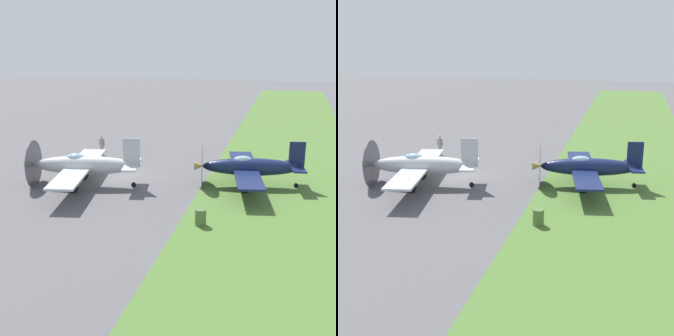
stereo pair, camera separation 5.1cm
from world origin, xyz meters
The scene contains 6 objects.
ground_plane centered at (0.00, 0.00, 0.00)m, with size 160.00×160.00×0.00m, color #515154.
grass_verge centered at (0.00, -11.13, 0.00)m, with size 120.00×11.00×0.01m, color #476B2D.
airplane_lead centered at (-2.27, 2.13, 1.47)m, with size 9.89×7.89×3.50m.
airplane_wingman centered at (0.48, -8.64, 1.37)m, with size 9.26×7.39×3.28m.
ground_crew_chief centered at (5.84, 4.18, 0.91)m, with size 0.38×0.60×1.73m.
fuel_drum centered at (-6.88, -6.81, 0.45)m, with size 0.60×0.60×0.90m, color #476633.
Camera 1 is at (-29.56, -11.04, 9.74)m, focal length 49.40 mm.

